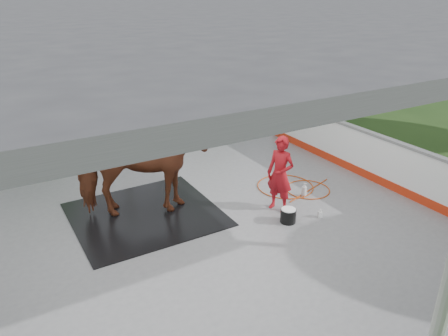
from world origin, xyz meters
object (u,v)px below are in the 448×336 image
dasher_board (377,160)px  horse (142,166)px  wash_bucket (288,215)px  handler (280,174)px

dasher_board → horse: bearing=167.5°
dasher_board → wash_bucket: (-3.01, -0.52, -0.39)m
handler → wash_bucket: 0.86m
horse → wash_bucket: (2.35, -1.71, -0.93)m
wash_bucket → handler: bearing=72.9°
handler → wash_bucket: handler is taller
dasher_board → horse: 5.52m
dasher_board → handler: (-2.85, 0.01, 0.26)m
wash_bucket → dasher_board: bearing=9.8°
dasher_board → wash_bucket: dasher_board is taller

